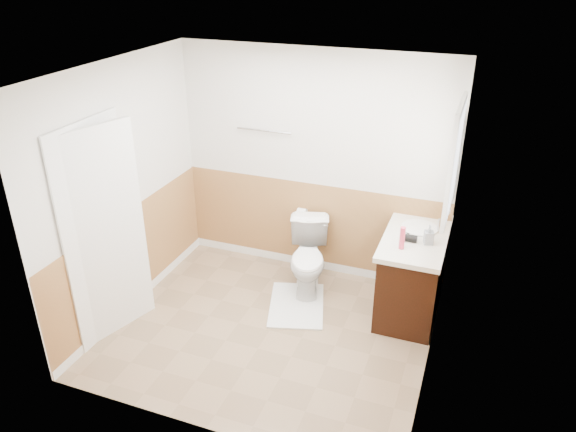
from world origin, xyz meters
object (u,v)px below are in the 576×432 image
at_px(toilet, 308,258).
at_px(bath_mat, 297,305).
at_px(lotion_bottle, 402,238).
at_px(soap_dispenser, 429,235).
at_px(vanity_cabinet, 412,275).

distance_m(toilet, bath_mat, 0.52).
relative_size(bath_mat, lotion_bottle, 3.64).
bearing_deg(bath_mat, soap_dispenser, 11.91).
bearing_deg(soap_dispenser, bath_mat, -168.09).
distance_m(bath_mat, vanity_cabinet, 1.23).
relative_size(toilet, vanity_cabinet, 0.68).
height_order(vanity_cabinet, soap_dispenser, soap_dispenser).
bearing_deg(bath_mat, vanity_cabinet, 19.19).
distance_m(bath_mat, soap_dispenser, 1.56).
bearing_deg(lotion_bottle, bath_mat, -175.86).
xyz_separation_m(vanity_cabinet, lotion_bottle, (-0.10, -0.31, 0.56)).
bearing_deg(toilet, lotion_bottle, -32.90).
bearing_deg(bath_mat, toilet, 90.00).
height_order(toilet, soap_dispenser, soap_dispenser).
bearing_deg(toilet, soap_dispenser, -21.63).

